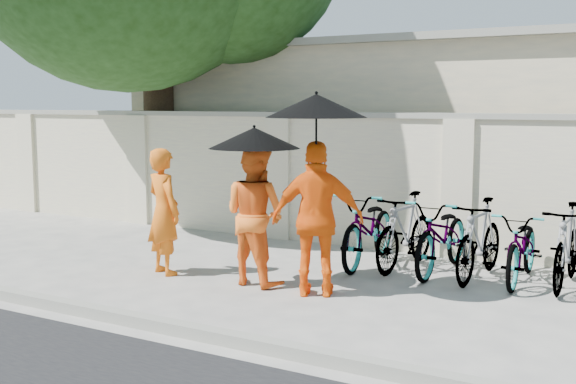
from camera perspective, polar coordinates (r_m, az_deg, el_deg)
The scene contains 15 objects.
ground at distance 8.91m, azimuth -5.42°, elevation -7.44°, with size 80.00×80.00×0.00m, color #AAA599.
kerb at distance 7.63m, azimuth -12.99°, elevation -9.62°, with size 40.00×0.16×0.12m, color gray.
compound_wall at distance 11.04m, azimuth 8.54°, elevation 0.61°, with size 20.00×0.30×2.00m, color beige.
building_behind at distance 14.34m, azimuth 17.99°, elevation 4.21°, with size 14.00×6.00×3.20m, color beige.
monk_left at distance 9.51m, azimuth -9.79°, elevation -1.52°, with size 0.60×0.39×1.65m, color orange.
monk_center at distance 8.85m, azimuth -2.64°, elevation -1.81°, with size 0.84×0.65×1.72m, color orange.
parasol_center at distance 8.66m, azimuth -2.68°, elevation 4.29°, with size 1.10×1.10×0.96m.
monk_right at distance 8.29m, azimuth 2.35°, elevation -2.15°, with size 1.05×0.44×1.80m, color #FD600D.
parasol_right at distance 8.11m, azimuth 2.25°, elevation 6.81°, with size 1.15×1.15×1.31m.
bike_0 at distance 10.00m, azimuth 6.44°, elevation -2.82°, with size 0.69×1.97×1.03m, color #9899A2.
bike_1 at distance 9.83m, azimuth 9.24°, elevation -3.06°, with size 0.48×1.71×1.03m, color #9899A2.
bike_2 at distance 9.68m, azimuth 12.12°, elevation -3.39°, with size 0.66×1.89×0.99m, color #9899A2.
bike_3 at distance 9.43m, azimuth 14.88°, elevation -3.66°, with size 0.48×1.70×1.02m, color #9899A2.
bike_4 at distance 9.43m, azimuth 18.07°, elevation -4.13°, with size 0.60×1.73×0.91m, color #9899A2.
bike_5 at distance 9.33m, azimuth 21.17°, elevation -4.03°, with size 0.48×1.69×1.02m, color #9899A2.
Camera 1 is at (5.05, -7.00, 2.23)m, focal length 45.00 mm.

